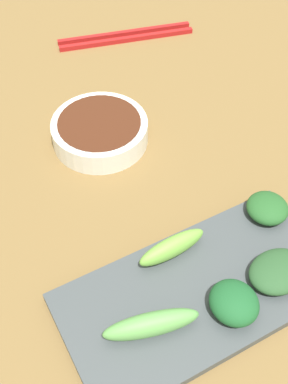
{
  "coord_description": "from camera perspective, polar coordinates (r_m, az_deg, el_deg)",
  "views": [
    {
      "loc": [
        0.32,
        -0.2,
        0.5
      ],
      "look_at": [
        -0.01,
        -0.02,
        0.05
      ],
      "focal_mm": 46.21,
      "sensor_mm": 36.0,
      "label": 1
    }
  ],
  "objects": [
    {
      "name": "broccoli_stalk_4",
      "position": [
        0.5,
        0.84,
        -15.03
      ],
      "size": [
        0.05,
        0.1,
        0.03
      ],
      "primitive_type": "ellipsoid",
      "rotation": [
        0.0,
        0.0,
        -0.26
      ],
      "color": "#62A451",
      "rests_on": "serving_plate"
    },
    {
      "name": "sauce_bowl",
      "position": [
        0.68,
        -5.12,
        7.08
      ],
      "size": [
        0.13,
        0.13,
        0.03
      ],
      "color": "white",
      "rests_on": "tabletop"
    },
    {
      "name": "serving_plate",
      "position": [
        0.54,
        6.49,
        -11.35
      ],
      "size": [
        0.15,
        0.3,
        0.01
      ],
      "primitive_type": "cube",
      "color": "#44494D",
      "rests_on": "tabletop"
    },
    {
      "name": "broccoli_leafy_2",
      "position": [
        0.6,
        14.06,
        -1.8
      ],
      "size": [
        0.05,
        0.05,
        0.02
      ],
      "primitive_type": "ellipsoid",
      "rotation": [
        0.0,
        0.0,
        0.03
      ],
      "color": "#265B28",
      "rests_on": "serving_plate"
    },
    {
      "name": "chopsticks",
      "position": [
        0.88,
        -2.12,
        17.51
      ],
      "size": [
        0.08,
        0.23,
        0.01
      ],
      "rotation": [
        0.0,
        0.0,
        -0.25
      ],
      "color": "red",
      "rests_on": "tabletop"
    },
    {
      "name": "broccoli_leafy_3",
      "position": [
        0.55,
        15.27,
        -8.82
      ],
      "size": [
        0.05,
        0.07,
        0.02
      ],
      "primitive_type": "ellipsoid",
      "rotation": [
        0.0,
        0.0,
        0.02
      ],
      "color": "#2B532C",
      "rests_on": "serving_plate"
    },
    {
      "name": "broccoli_leafy_0",
      "position": [
        0.52,
        10.35,
        -12.45
      ],
      "size": [
        0.06,
        0.05,
        0.03
      ],
      "primitive_type": "ellipsoid",
      "rotation": [
        0.0,
        0.0,
        0.05
      ],
      "color": "#1D592B",
      "rests_on": "serving_plate"
    },
    {
      "name": "tabletop",
      "position": [
        0.62,
        1.93,
        -2.06
      ],
      "size": [
        2.1,
        2.1,
        0.02
      ],
      "primitive_type": "cube",
      "color": "brown",
      "rests_on": "ground"
    },
    {
      "name": "broccoli_stalk_1",
      "position": [
        0.55,
        3.25,
        -6.37
      ],
      "size": [
        0.02,
        0.08,
        0.03
      ],
      "primitive_type": "ellipsoid",
      "rotation": [
        0.0,
        0.0,
        0.05
      ],
      "color": "#78B745",
      "rests_on": "serving_plate"
    }
  ]
}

